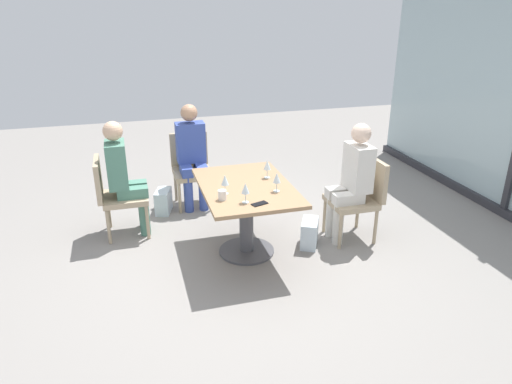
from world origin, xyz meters
name	(u,v)px	position (x,y,z in m)	size (l,w,h in m)	color
ground_plane	(247,252)	(0.00, 0.00, 0.00)	(12.00, 12.00, 0.00)	gray
dining_table_main	(246,203)	(0.00, 0.00, 0.54)	(1.25, 0.86, 0.73)	#997551
chair_side_end	(191,165)	(-1.42, -0.33, 0.50)	(0.50, 0.46, 0.87)	tan
chair_near_window	(360,194)	(0.00, 1.24, 0.50)	(0.46, 0.51, 0.87)	tan
chair_front_left	(115,192)	(-0.77, -1.24, 0.50)	(0.46, 0.50, 0.87)	tan
person_side_end	(192,152)	(-1.31, -0.33, 0.70)	(0.39, 0.34, 1.26)	#384C9E
person_near_window	(352,177)	(0.00, 1.13, 0.70)	(0.34, 0.39, 1.26)	silver
person_front_left	(124,173)	(-0.77, -1.13, 0.70)	(0.34, 0.39, 1.26)	#4C7F6B
wine_glass_0	(277,178)	(0.22, 0.24, 0.86)	(0.07, 0.07, 0.18)	silver
wine_glass_1	(245,189)	(0.40, -0.11, 0.86)	(0.07, 0.07, 0.18)	silver
wine_glass_2	(267,165)	(-0.14, 0.26, 0.86)	(0.07, 0.07, 0.18)	silver
wine_glass_3	(225,180)	(0.15, -0.24, 0.86)	(0.07, 0.07, 0.18)	silver
coffee_cup	(222,195)	(0.28, -0.29, 0.78)	(0.08, 0.08, 0.09)	white
cell_phone_on_table	(260,204)	(0.47, 0.00, 0.73)	(0.07, 0.14, 0.01)	black
handbag_0	(163,201)	(-1.22, -0.71, 0.14)	(0.30, 0.16, 0.28)	silver
handbag_1	(310,233)	(0.04, 0.67, 0.14)	(0.30, 0.16, 0.28)	silver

